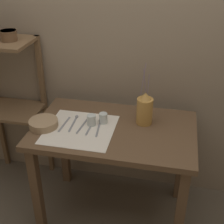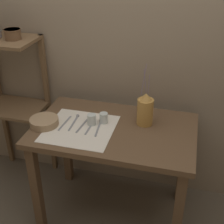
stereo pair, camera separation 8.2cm
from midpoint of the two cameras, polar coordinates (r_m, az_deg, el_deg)
name	(u,v)px [view 1 (the left image)]	position (r m, az deg, el deg)	size (l,w,h in m)	color
ground_plane	(114,211)	(2.62, -0.62, -17.68)	(12.00, 12.00, 0.00)	brown
stone_wall_back	(127,48)	(2.34, 1.70, 11.54)	(7.00, 0.06, 2.40)	gray
wooden_table	(114,143)	(2.18, -0.71, -5.67)	(1.09, 0.68, 0.79)	brown
wooden_shelf_unit	(9,87)	(2.60, -19.15, 4.35)	(0.49, 0.35, 1.27)	brown
linen_cloth	(80,129)	(2.10, -6.95, -3.15)	(0.45, 0.45, 0.00)	silver
pitcher_with_flowers	(145,109)	(2.11, 4.90, 0.49)	(0.11, 0.11, 0.44)	#B7843D
wooden_bowl	(44,123)	(2.16, -13.47, -2.07)	(0.19, 0.19, 0.05)	#9E7F5B
glass_tumbler_near	(91,120)	(2.12, -4.88, -1.50)	(0.06, 0.06, 0.08)	silver
glass_tumbler_far	(103,118)	(2.14, -2.69, -1.13)	(0.06, 0.06, 0.07)	silver
fork_outer	(64,124)	(2.17, -9.79, -2.22)	(0.02, 0.20, 0.00)	gray
spoon_outer	(75,120)	(2.20, -7.81, -1.40)	(0.03, 0.21, 0.02)	gray
fork_inner	(82,126)	(2.13, -6.56, -2.56)	(0.03, 0.20, 0.00)	gray
knife_center	(90,127)	(2.11, -5.12, -2.81)	(0.02, 0.20, 0.00)	gray
spoon_inner	(100,124)	(2.14, -3.39, -2.19)	(0.04, 0.21, 0.02)	gray
metal_pot_small	(9,35)	(2.38, -19.34, 13.14)	(0.12, 0.12, 0.07)	brown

